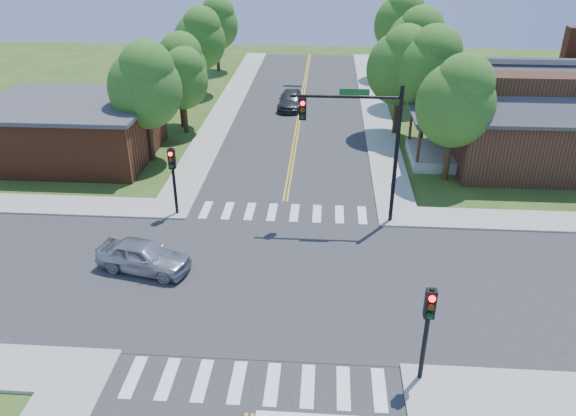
# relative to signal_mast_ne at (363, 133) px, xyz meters

# --- Properties ---
(ground) EXTENTS (100.00, 100.00, 0.00)m
(ground) POSITION_rel_signal_mast_ne_xyz_m (-3.91, -5.59, -4.85)
(ground) COLOR #304A17
(ground) RESTS_ON ground
(road_ns) EXTENTS (10.00, 90.00, 0.04)m
(road_ns) POSITION_rel_signal_mast_ne_xyz_m (-3.91, -5.59, -4.83)
(road_ns) COLOR #2D2D30
(road_ns) RESTS_ON ground
(road_ew) EXTENTS (90.00, 10.00, 0.04)m
(road_ew) POSITION_rel_signal_mast_ne_xyz_m (-3.91, -5.59, -4.83)
(road_ew) COLOR #2D2D30
(road_ew) RESTS_ON ground
(intersection_patch) EXTENTS (10.20, 10.20, 0.06)m
(intersection_patch) POSITION_rel_signal_mast_ne_xyz_m (-3.91, -5.59, -4.85)
(intersection_patch) COLOR #2D2D30
(intersection_patch) RESTS_ON ground
(sidewalk_ne) EXTENTS (40.00, 40.00, 0.14)m
(sidewalk_ne) POSITION_rel_signal_mast_ne_xyz_m (11.90, 10.23, -4.78)
(sidewalk_ne) COLOR #9E9B93
(sidewalk_ne) RESTS_ON ground
(sidewalk_nw) EXTENTS (40.00, 40.00, 0.14)m
(sidewalk_nw) POSITION_rel_signal_mast_ne_xyz_m (-19.73, 10.23, -4.78)
(sidewalk_nw) COLOR #9E9B93
(sidewalk_nw) RESTS_ON ground
(crosswalk_north) EXTENTS (8.85, 2.00, 0.01)m
(crosswalk_north) POSITION_rel_signal_mast_ne_xyz_m (-3.91, 0.61, -4.80)
(crosswalk_north) COLOR white
(crosswalk_north) RESTS_ON ground
(crosswalk_south) EXTENTS (8.85, 2.00, 0.01)m
(crosswalk_south) POSITION_rel_signal_mast_ne_xyz_m (-3.91, -11.79, -4.80)
(crosswalk_south) COLOR white
(crosswalk_south) RESTS_ON ground
(centerline) EXTENTS (0.30, 90.00, 0.01)m
(centerline) POSITION_rel_signal_mast_ne_xyz_m (-3.91, -5.59, -4.80)
(centerline) COLOR gold
(centerline) RESTS_ON ground
(signal_mast_ne) EXTENTS (5.30, 0.42, 7.20)m
(signal_mast_ne) POSITION_rel_signal_mast_ne_xyz_m (0.00, 0.00, 0.00)
(signal_mast_ne) COLOR black
(signal_mast_ne) RESTS_ON ground
(signal_pole_se) EXTENTS (0.34, 0.42, 3.80)m
(signal_pole_se) POSITION_rel_signal_mast_ne_xyz_m (1.69, -11.21, -2.19)
(signal_pole_se) COLOR black
(signal_pole_se) RESTS_ON ground
(signal_pole_nw) EXTENTS (0.34, 0.42, 3.80)m
(signal_pole_nw) POSITION_rel_signal_mast_ne_xyz_m (-9.51, -0.01, -2.19)
(signal_pole_nw) COLOR black
(signal_pole_nw) RESTS_ON ground
(house_ne) EXTENTS (13.05, 8.80, 7.11)m
(house_ne) POSITION_rel_signal_mast_ne_xyz_m (11.19, 8.65, -1.52)
(house_ne) COLOR #2F1F10
(house_ne) RESTS_ON ground
(building_nw) EXTENTS (10.40, 8.40, 3.73)m
(building_nw) POSITION_rel_signal_mast_ne_xyz_m (-18.11, 7.61, -2.97)
(building_nw) COLOR brown
(building_nw) RESTS_ON ground
(tree_e_a) EXTENTS (4.47, 4.25, 7.60)m
(tree_e_a) POSITION_rel_signal_mast_ne_xyz_m (5.56, 5.58, 0.13)
(tree_e_a) COLOR #382314
(tree_e_a) RESTS_ON ground
(tree_e_b) EXTENTS (4.73, 4.49, 8.04)m
(tree_e_b) POSITION_rel_signal_mast_ne_xyz_m (5.00, 12.20, 0.42)
(tree_e_b) COLOR #382314
(tree_e_b) RESTS_ON ground
(tree_e_c) EXTENTS (4.78, 4.54, 8.13)m
(tree_e_c) POSITION_rel_signal_mast_ne_xyz_m (5.19, 20.21, 0.47)
(tree_e_c) COLOR #382314
(tree_e_c) RESTS_ON ground
(tree_e_d) EXTENTS (4.89, 4.65, 8.31)m
(tree_e_d) POSITION_rel_signal_mast_ne_xyz_m (4.94, 29.36, 0.60)
(tree_e_d) COLOR #382314
(tree_e_d) RESTS_ON ground
(tree_w_a) EXTENTS (4.53, 4.30, 7.70)m
(tree_w_a) POSITION_rel_signal_mast_ne_xyz_m (-12.87, 7.38, 0.19)
(tree_w_a) COLOR #382314
(tree_w_a) RESTS_ON ground
(tree_w_b) EXTENTS (4.14, 3.93, 7.04)m
(tree_w_b) POSITION_rel_signal_mast_ne_xyz_m (-12.46, 13.95, -0.24)
(tree_w_b) COLOR #382314
(tree_w_b) RESTS_ON ground
(tree_w_c) EXTENTS (4.44, 4.22, 7.55)m
(tree_w_c) POSITION_rel_signal_mast_ne_xyz_m (-12.77, 22.78, 0.10)
(tree_w_c) COLOR #382314
(tree_w_c) RESTS_ON ground
(tree_w_d) EXTENTS (4.36, 4.14, 7.41)m
(tree_w_d) POSITION_rel_signal_mast_ne_xyz_m (-12.92, 31.27, 0.00)
(tree_w_d) COLOR #382314
(tree_w_d) RESTS_ON ground
(tree_house) EXTENTS (4.61, 4.38, 7.84)m
(tree_house) POSITION_rel_signal_mast_ne_xyz_m (3.26, 13.33, 0.28)
(tree_house) COLOR #382314
(tree_house) RESTS_ON ground
(tree_bldg) EXTENTS (3.69, 3.51, 6.28)m
(tree_bldg) POSITION_rel_signal_mast_ne_xyz_m (-11.94, 12.76, -0.74)
(tree_bldg) COLOR #382314
(tree_bldg) RESTS_ON ground
(car_silver) EXTENTS (3.60, 4.99, 1.44)m
(car_silver) POSITION_rel_signal_mast_ne_xyz_m (-9.66, -5.28, -4.13)
(car_silver) COLOR #B2B4BA
(car_silver) RESTS_ON ground
(car_dgrey) EXTENTS (2.01, 4.59, 1.31)m
(car_dgrey) POSITION_rel_signal_mast_ne_xyz_m (-4.79, 19.17, -4.19)
(car_dgrey) COLOR #303235
(car_dgrey) RESTS_ON ground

